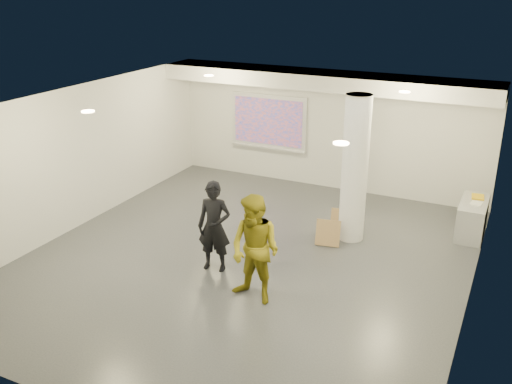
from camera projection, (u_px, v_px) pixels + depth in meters
The scene contains 20 objects.
floor at pixel (247, 259), 10.93m from camera, with size 8.00×9.00×0.01m, color #35383C.
ceiling at pixel (246, 105), 9.86m from camera, with size 8.00×9.00×0.01m, color silver.
wall_back at pixel (328, 130), 14.18m from camera, with size 8.00×0.01×3.00m, color silver.
wall_front at pixel (73, 308), 6.61m from camera, with size 8.00×0.01×3.00m, color silver.
wall_left at pixel (77, 158), 12.02m from camera, with size 0.01×9.00×3.00m, color silver.
wall_right at pixel (478, 226), 8.77m from camera, with size 0.01×9.00×3.00m, color silver.
soffit_band at pixel (322, 80), 13.25m from camera, with size 8.00×1.10×0.36m, color silver.
downlight_nw at pixel (209, 76), 12.87m from camera, with size 0.22×0.22×0.02m, color #FACC97.
downlight_ne at pixel (405, 92), 11.08m from camera, with size 0.22×0.22×0.02m, color #FACC97.
downlight_sw at pixel (88, 111), 9.50m from camera, with size 0.22×0.22×0.02m, color #FACC97.
downlight_se at pixel (341, 143), 7.71m from camera, with size 0.22×0.22×0.02m, color #FACC97.
column at pixel (355, 169), 11.30m from camera, with size 0.52×0.52×3.00m, color white.
projection_screen at pixel (268, 122), 14.78m from camera, with size 2.10×0.13×1.42m.
credenza at pixel (472, 218), 11.86m from camera, with size 0.53×1.27×0.74m, color #939598.
papers_stack at pixel (476, 203), 11.62m from camera, with size 0.21×0.27×0.02m, color white.
postit_pad at pixel (478, 197), 11.93m from camera, with size 0.24×0.33×0.03m, color yellow.
cardboard_back at pixel (344, 224), 11.77m from camera, with size 0.56×0.05×0.61m, color #9E7A4D.
cardboard_front at pixel (328, 233), 11.43m from camera, with size 0.49×0.05×0.53m, color #9E7A4D.
woman at pixel (214, 227), 10.31m from camera, with size 0.62×0.41×1.70m, color black.
man at pixel (255, 250), 9.26m from camera, with size 0.90×0.70×1.86m, color olive.
Camera 1 is at (4.40, -8.70, 5.12)m, focal length 40.00 mm.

